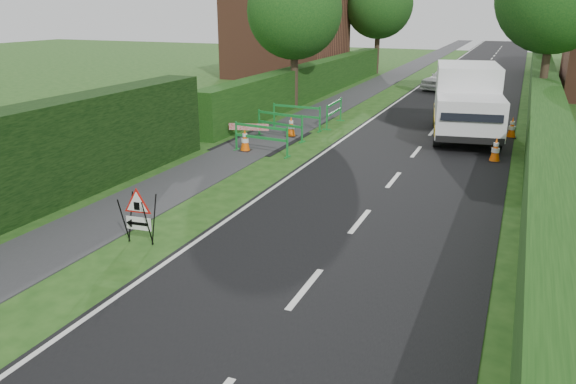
# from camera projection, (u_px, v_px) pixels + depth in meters

# --- Properties ---
(ground) EXTENTS (120.00, 120.00, 0.00)m
(ground) POSITION_uv_depth(u_px,v_px,m) (152.00, 288.00, 9.84)
(ground) COLOR #1C4513
(ground) RESTS_ON ground
(road_surface) EXTENTS (6.00, 90.00, 0.02)m
(road_surface) POSITION_uv_depth(u_px,v_px,m) (478.00, 76.00, 39.57)
(road_surface) COLOR black
(road_surface) RESTS_ON ground
(footpath) EXTENTS (2.00, 90.00, 0.02)m
(footpath) POSITION_uv_depth(u_px,v_px,m) (400.00, 73.00, 41.58)
(footpath) COLOR #2D2D30
(footpath) RESTS_ON ground
(hedge_west_far) EXTENTS (1.00, 24.00, 1.80)m
(hedge_west_far) POSITION_uv_depth(u_px,v_px,m) (315.00, 96.00, 30.93)
(hedge_west_far) COLOR #14380F
(hedge_west_far) RESTS_ON ground
(hedge_east) EXTENTS (1.20, 50.00, 1.50)m
(hedge_east) POSITION_uv_depth(u_px,v_px,m) (543.00, 135.00, 21.47)
(hedge_east) COLOR #14380F
(hedge_east) RESTS_ON ground
(house_west) EXTENTS (7.50, 7.40, 7.88)m
(house_west) POSITION_uv_depth(u_px,v_px,m) (287.00, 34.00, 38.85)
(house_west) COLOR brown
(house_west) RESTS_ON ground
(tree_nw) EXTENTS (4.40, 4.40, 6.70)m
(tree_nw) POSITION_uv_depth(u_px,v_px,m) (295.00, 11.00, 25.87)
(tree_nw) COLOR #2D2116
(tree_nw) RESTS_ON ground
(tree_fw) EXTENTS (4.80, 4.80, 7.24)m
(tree_fw) POSITION_uv_depth(u_px,v_px,m) (379.00, 4.00, 39.77)
(tree_fw) COLOR #2D2116
(tree_fw) RESTS_ON ground
(tree_fe) EXTENTS (4.20, 4.20, 6.33)m
(tree_fe) POSITION_uv_depth(u_px,v_px,m) (546.00, 13.00, 39.44)
(tree_fe) COLOR #2D2116
(tree_fe) RESTS_ON ground
(triangle_sign) EXTENTS (0.76, 0.76, 1.02)m
(triangle_sign) POSITION_uv_depth(u_px,v_px,m) (136.00, 212.00, 11.46)
(triangle_sign) COLOR black
(triangle_sign) RESTS_ON ground
(works_van) EXTENTS (3.09, 5.99, 2.61)m
(works_van) POSITION_uv_depth(u_px,v_px,m) (467.00, 100.00, 20.92)
(works_van) COLOR silver
(works_van) RESTS_ON ground
(traffic_cone_0) EXTENTS (0.38, 0.38, 0.79)m
(traffic_cone_0) POSITION_uv_depth(u_px,v_px,m) (496.00, 150.00, 17.73)
(traffic_cone_0) COLOR black
(traffic_cone_0) RESTS_ON ground
(traffic_cone_1) EXTENTS (0.38, 0.38, 0.79)m
(traffic_cone_1) POSITION_uv_depth(u_px,v_px,m) (497.00, 138.00, 19.34)
(traffic_cone_1) COLOR black
(traffic_cone_1) RESTS_ON ground
(traffic_cone_2) EXTENTS (0.38, 0.38, 0.79)m
(traffic_cone_2) POSITION_uv_depth(u_px,v_px,m) (512.00, 127.00, 20.99)
(traffic_cone_2) COLOR black
(traffic_cone_2) RESTS_ON ground
(traffic_cone_3) EXTENTS (0.38, 0.38, 0.79)m
(traffic_cone_3) POSITION_uv_depth(u_px,v_px,m) (245.00, 140.00, 19.03)
(traffic_cone_3) COLOR black
(traffic_cone_3) RESTS_ON ground
(traffic_cone_4) EXTENTS (0.38, 0.38, 0.79)m
(traffic_cone_4) POSITION_uv_depth(u_px,v_px,m) (291.00, 126.00, 21.15)
(traffic_cone_4) COLOR black
(traffic_cone_4) RESTS_ON ground
(ped_barrier_0) EXTENTS (2.09, 0.59, 1.00)m
(ped_barrier_0) POSITION_uv_depth(u_px,v_px,m) (261.00, 135.00, 18.61)
(ped_barrier_0) COLOR #167D2E
(ped_barrier_0) RESTS_ON ground
(ped_barrier_1) EXTENTS (2.08, 0.84, 1.00)m
(ped_barrier_1) POSITION_uv_depth(u_px,v_px,m) (280.00, 122.00, 20.74)
(ped_barrier_1) COLOR #167D2E
(ped_barrier_1) RESTS_ON ground
(ped_barrier_2) EXTENTS (2.07, 0.43, 1.00)m
(ped_barrier_2) POSITION_uv_depth(u_px,v_px,m) (297.00, 114.00, 22.30)
(ped_barrier_2) COLOR #167D2E
(ped_barrier_2) RESTS_ON ground
(ped_barrier_3) EXTENTS (0.41, 2.07, 1.00)m
(ped_barrier_3) POSITION_uv_depth(u_px,v_px,m) (334.00, 110.00, 23.12)
(ped_barrier_3) COLOR #167D2E
(ped_barrier_3) RESTS_ON ground
(redwhite_plank) EXTENTS (1.46, 0.43, 0.25)m
(redwhite_plank) POSITION_uv_depth(u_px,v_px,m) (249.00, 139.00, 20.94)
(redwhite_plank) COLOR red
(redwhite_plank) RESTS_ON ground
(hatchback_car) EXTENTS (3.02, 4.20, 1.33)m
(hatchback_car) POSITION_uv_depth(u_px,v_px,m) (448.00, 78.00, 33.07)
(hatchback_car) COLOR white
(hatchback_car) RESTS_ON ground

